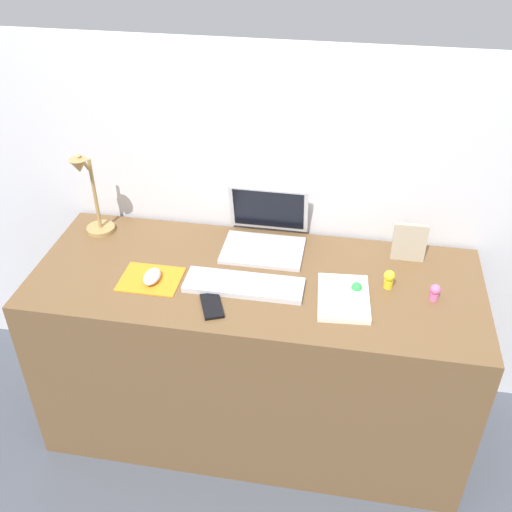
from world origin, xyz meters
TOP-DOWN VIEW (x-y plane):
  - ground_plane at (0.00, 0.00)m, footprint 6.00×6.00m
  - back_wall at (0.00, 0.35)m, footprint 2.78×0.05m
  - desk at (0.00, 0.00)m, footprint 1.58×0.62m
  - laptop at (0.00, 0.22)m, footprint 0.30×0.26m
  - keyboard at (-0.03, -0.07)m, footprint 0.41×0.13m
  - mousepad at (-0.36, -0.08)m, footprint 0.21×0.17m
  - mouse at (-0.35, -0.09)m, footprint 0.06×0.10m
  - cell_phone at (-0.11, -0.19)m, footprint 0.11×0.14m
  - desk_lamp at (-0.65, 0.16)m, footprint 0.11×0.17m
  - notebook_pad at (0.31, -0.08)m, footprint 0.19×0.25m
  - picture_frame at (0.53, 0.20)m, footprint 0.12×0.02m
  - toy_figurine_yellow at (0.46, 0.02)m, footprint 0.04×0.04m
  - toy_figurine_green at (0.35, -0.03)m, footprint 0.04×0.04m
  - toy_figurine_pink at (0.61, -0.02)m, footprint 0.04×0.04m

SIDE VIEW (x-z plane):
  - ground_plane at x=0.00m, z-range 0.00..0.00m
  - desk at x=0.00m, z-range 0.00..0.74m
  - back_wall at x=0.00m, z-range 0.00..1.46m
  - mousepad at x=-0.36m, z-range 0.74..0.74m
  - cell_phone at x=-0.11m, z-range 0.74..0.75m
  - keyboard at x=-0.03m, z-range 0.74..0.76m
  - notebook_pad at x=0.31m, z-range 0.74..0.76m
  - toy_figurine_green at x=0.35m, z-range 0.74..0.78m
  - mouse at x=-0.35m, z-range 0.74..0.78m
  - toy_figurine_pink at x=0.61m, z-range 0.74..0.80m
  - toy_figurine_yellow at x=0.46m, z-range 0.74..0.81m
  - laptop at x=0.00m, z-range 0.69..0.90m
  - picture_frame at x=0.53m, z-range 0.74..0.89m
  - desk_lamp at x=-0.65m, z-range 0.73..1.09m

